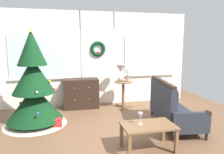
{
  "coord_description": "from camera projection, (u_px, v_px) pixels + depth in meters",
  "views": [
    {
      "loc": [
        -0.95,
        -3.68,
        1.69
      ],
      "look_at": [
        0.05,
        0.55,
        1.0
      ],
      "focal_mm": 33.77,
      "sensor_mm": 36.0,
      "label": 1
    }
  ],
  "objects": [
    {
      "name": "dresser_cabinet",
      "position": [
        81.0,
        93.0,
        5.57
      ],
      "size": [
        0.91,
        0.45,
        0.78
      ],
      "color": "black",
      "rests_on": "ground"
    },
    {
      "name": "wine_glass",
      "position": [
        140.0,
        116.0,
        3.34
      ],
      "size": [
        0.08,
        0.08,
        0.2
      ],
      "color": "silver",
      "rests_on": "coffee_table"
    },
    {
      "name": "settee_sofa",
      "position": [
        171.0,
        108.0,
        4.34
      ],
      "size": [
        0.92,
        1.62,
        0.96
      ],
      "color": "black",
      "rests_on": "ground"
    },
    {
      "name": "flower_vase",
      "position": [
        128.0,
        77.0,
        5.47
      ],
      "size": [
        0.11,
        0.1,
        0.35
      ],
      "color": "tan",
      "rests_on": "side_table"
    },
    {
      "name": "coffee_table",
      "position": [
        148.0,
        128.0,
        3.36
      ],
      "size": [
        0.84,
        0.53,
        0.42
      ],
      "color": "brown",
      "rests_on": "ground"
    },
    {
      "name": "gift_box",
      "position": [
        57.0,
        123.0,
        4.32
      ],
      "size": [
        0.17,
        0.16,
        0.17
      ],
      "primitive_type": "cube",
      "color": "red",
      "rests_on": "ground"
    },
    {
      "name": "back_wall_with_door",
      "position": [
        97.0,
        59.0,
        5.82
      ],
      "size": [
        5.2,
        0.19,
        2.55
      ],
      "color": "white",
      "rests_on": "ground"
    },
    {
      "name": "side_table",
      "position": [
        123.0,
        89.0,
        5.55
      ],
      "size": [
        0.5,
        0.48,
        0.71
      ],
      "color": "brown",
      "rests_on": "ground"
    },
    {
      "name": "table_lamp",
      "position": [
        121.0,
        71.0,
        5.5
      ],
      "size": [
        0.28,
        0.28,
        0.44
      ],
      "color": "silver",
      "rests_on": "side_table"
    },
    {
      "name": "ground_plane",
      "position": [
        116.0,
        133.0,
        4.02
      ],
      "size": [
        6.76,
        6.76,
        0.0
      ],
      "primitive_type": "plane",
      "color": "brown"
    },
    {
      "name": "christmas_tree",
      "position": [
        34.0,
        90.0,
        4.37
      ],
      "size": [
        1.3,
        1.3,
        2.04
      ],
      "color": "#4C331E",
      "rests_on": "ground"
    }
  ]
}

